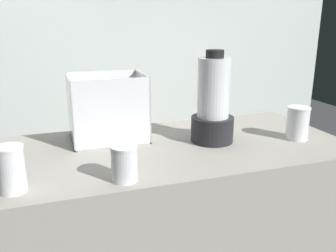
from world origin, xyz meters
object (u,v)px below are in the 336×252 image
juice_cup_mango_far_left (11,171)px  juice_cup_beet_left (124,166)px  blender_pitcher (213,106)px  juice_cup_pomegranate_middle (297,125)px  carrot_display_bin (107,120)px

juice_cup_mango_far_left → juice_cup_beet_left: size_ratio=1.22×
blender_pitcher → juice_cup_mango_far_left: 0.76m
juice_cup_pomegranate_middle → juice_cup_beet_left: bearing=-167.8°
carrot_display_bin → juice_cup_mango_far_left: bearing=-131.1°
juice_cup_beet_left → juice_cup_pomegranate_middle: bearing=12.2°
juice_cup_pomegranate_middle → carrot_display_bin: bearing=161.4°
juice_cup_beet_left → blender_pitcher: bearing=31.6°
juice_cup_beet_left → juice_cup_mango_far_left: bearing=174.7°
blender_pitcher → juice_cup_beet_left: bearing=-148.4°
juice_cup_mango_far_left → juice_cup_pomegranate_middle: bearing=7.1°
blender_pitcher → juice_cup_beet_left: 0.49m
blender_pitcher → juice_cup_mango_far_left: bearing=-163.0°
carrot_display_bin → blender_pitcher: 0.43m
carrot_display_bin → juice_cup_beet_left: (-0.01, -0.41, -0.03)m
carrot_display_bin → juice_cup_pomegranate_middle: 0.77m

